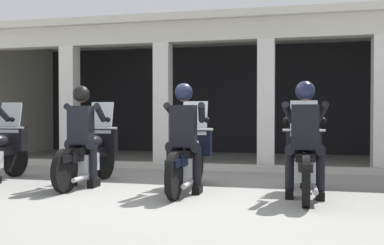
# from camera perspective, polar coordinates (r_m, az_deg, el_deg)

# --- Properties ---
(ground_plane) EXTENTS (80.00, 80.00, 0.00)m
(ground_plane) POSITION_cam_1_polar(r_m,az_deg,el_deg) (9.35, 3.42, -5.89)
(ground_plane) COLOR gray
(station_building) EXTENTS (12.35, 4.18, 3.29)m
(station_building) POSITION_cam_1_polar(r_m,az_deg,el_deg) (11.59, 4.61, 5.87)
(station_building) COLOR black
(station_building) RESTS_ON ground
(kerb_strip) EXTENTS (11.85, 0.24, 0.12)m
(kerb_strip) POSITION_cam_1_polar(r_m,az_deg,el_deg) (9.05, 2.17, -5.74)
(kerb_strip) COLOR #B7B5AD
(kerb_strip) RESTS_ON ground
(motorcycle_left) EXTENTS (0.62, 2.04, 1.35)m
(motorcycle_left) POSITION_cam_1_polar(r_m,az_deg,el_deg) (7.39, -13.02, -3.90)
(motorcycle_left) COLOR black
(motorcycle_left) RESTS_ON ground
(police_officer_left) EXTENTS (0.63, 0.61, 1.58)m
(police_officer_left) POSITION_cam_1_polar(r_m,az_deg,el_deg) (7.12, -14.05, -0.57)
(police_officer_left) COLOR black
(police_officer_left) RESTS_ON ground
(motorcycle_center) EXTENTS (0.62, 2.04, 1.35)m
(motorcycle_center) POSITION_cam_1_polar(r_m,az_deg,el_deg) (6.66, -0.45, -4.43)
(motorcycle_center) COLOR black
(motorcycle_center) RESTS_ON ground
(police_officer_center) EXTENTS (0.63, 0.61, 1.58)m
(police_officer_center) POSITION_cam_1_polar(r_m,az_deg,el_deg) (6.36, -1.05, -0.74)
(police_officer_center) COLOR black
(police_officer_center) RESTS_ON ground
(motorcycle_right) EXTENTS (0.62, 2.04, 1.35)m
(motorcycle_right) POSITION_cam_1_polar(r_m,az_deg,el_deg) (6.43, 14.32, -4.67)
(motorcycle_right) COLOR black
(motorcycle_right) RESTS_ON ground
(police_officer_right) EXTENTS (0.63, 0.61, 1.58)m
(police_officer_right) POSITION_cam_1_polar(r_m,az_deg,el_deg) (6.11, 14.39, -0.85)
(police_officer_right) COLOR black
(police_officer_right) RESTS_ON ground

